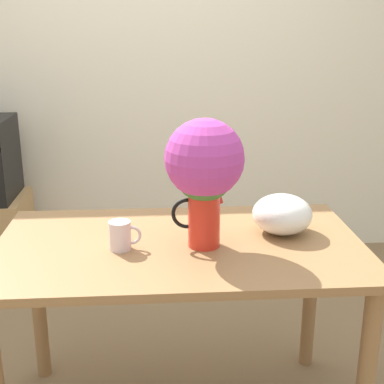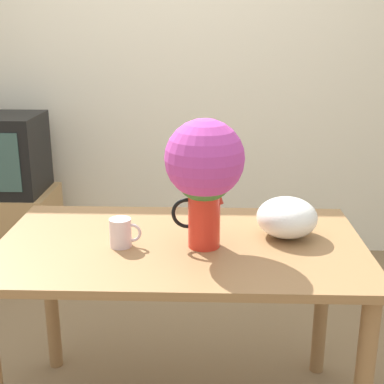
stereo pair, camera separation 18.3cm
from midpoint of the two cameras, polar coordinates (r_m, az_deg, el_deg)
wall_back at (r=3.51m, az=-6.96°, el=13.95°), size 8.00×0.05×2.60m
table at (r=1.97m, az=-3.99°, el=-8.44°), size 1.32×0.76×0.76m
flower_vase at (r=1.80m, az=-1.57°, el=2.57°), size 0.27×0.27×0.45m
coffee_mug at (r=1.88m, az=-10.38°, el=-4.63°), size 0.11×0.08×0.10m
white_bowl at (r=2.00m, az=7.04°, el=-2.40°), size 0.22×0.22×0.15m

